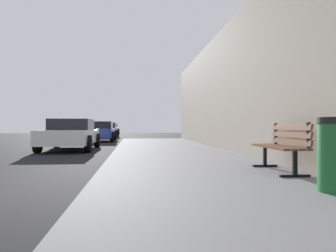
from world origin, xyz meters
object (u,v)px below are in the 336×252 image
object	(u,v)px
car_green	(106,130)
car_silver	(108,129)
car_white	(71,134)
car_blue	(100,131)
bench	(283,144)
car_yellow	(111,129)

from	to	relation	value
car_green	car_silver	xyz separation A→B (m)	(-0.35, 6.65, -0.00)
car_white	car_blue	distance (m)	7.08
car_white	car_blue	world-z (taller)	same
bench	car_blue	distance (m)	15.63
bench	car_yellow	xyz separation A→B (m)	(-5.62, 34.81, -0.01)
car_white	car_blue	bearing A→B (deg)	-93.33
bench	car_yellow	bearing A→B (deg)	101.84
car_blue	car_silver	world-z (taller)	same
bench	car_silver	xyz separation A→B (m)	(-5.44, 28.54, -0.01)
bench	car_green	world-z (taller)	car_green
bench	car_yellow	distance (m)	35.26
car_white	car_yellow	world-z (taller)	same
car_silver	car_white	bearing A→B (deg)	90.38
car_blue	car_yellow	bearing A→B (deg)	-87.91
car_yellow	car_blue	bearing A→B (deg)	92.09
car_silver	car_yellow	distance (m)	6.27
car_green	car_silver	distance (m)	6.66
bench	car_silver	distance (m)	29.05
car_silver	car_blue	bearing A→B (deg)	92.30
car_yellow	car_green	bearing A→B (deg)	92.37
car_green	car_yellow	xyz separation A→B (m)	(-0.53, 12.92, 0.00)
bench	car_green	size ratio (longest dim) A/B	0.36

